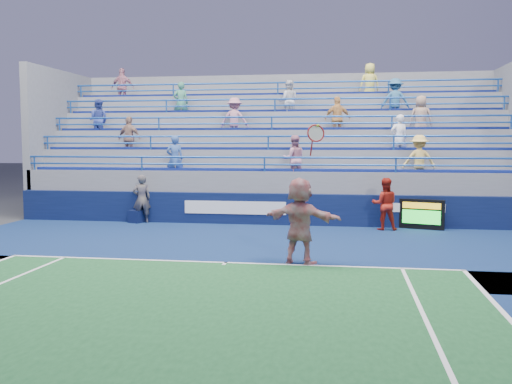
% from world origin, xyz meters
% --- Properties ---
extents(ground, '(120.00, 120.00, 0.00)m').
position_xyz_m(ground, '(0.00, 0.00, 0.00)').
color(ground, '#333538').
extents(sponsor_wall, '(18.00, 0.32, 1.10)m').
position_xyz_m(sponsor_wall, '(0.00, 6.50, 0.55)').
color(sponsor_wall, '#0A1337').
rests_on(sponsor_wall, ground).
extents(bleacher_stand, '(18.00, 5.60, 6.13)m').
position_xyz_m(bleacher_stand, '(0.00, 10.27, 1.55)').
color(bleacher_stand, slate).
rests_on(bleacher_stand, ground).
extents(serve_speed_board, '(1.43, 0.60, 1.00)m').
position_xyz_m(serve_speed_board, '(5.33, 6.18, 0.50)').
color(serve_speed_board, black).
rests_on(serve_speed_board, ground).
extents(judge_chair, '(0.60, 0.61, 0.82)m').
position_xyz_m(judge_chair, '(-4.56, 6.25, 0.26)').
color(judge_chair, '#0B1438').
rests_on(judge_chair, ground).
extents(tennis_player, '(2.00, 1.19, 3.30)m').
position_xyz_m(tennis_player, '(1.76, 0.23, 1.04)').
color(tennis_player, silver).
rests_on(tennis_player, ground).
extents(line_judge, '(0.74, 0.61, 1.73)m').
position_xyz_m(line_judge, '(-4.35, 6.23, 0.87)').
color(line_judge, '#141638').
rests_on(line_judge, ground).
extents(ball_girl, '(0.86, 0.68, 1.72)m').
position_xyz_m(ball_girl, '(4.10, 5.86, 0.86)').
color(ball_girl, '#A21D12').
rests_on(ball_girl, ground).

